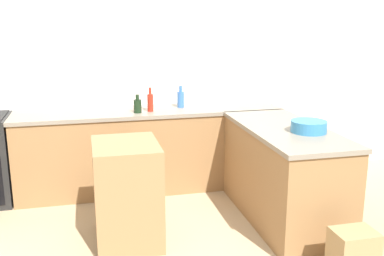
# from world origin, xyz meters

# --- Properties ---
(wall_back) EXTENTS (8.00, 0.06, 2.70)m
(wall_back) POSITION_xyz_m (0.00, 2.33, 1.35)
(wall_back) COLOR white
(wall_back) RESTS_ON ground_plane
(counter_back) EXTENTS (2.88, 0.63, 0.90)m
(counter_back) POSITION_xyz_m (0.00, 2.00, 0.45)
(counter_back) COLOR olive
(counter_back) RESTS_ON ground_plane
(counter_peninsula) EXTENTS (0.69, 1.60, 0.90)m
(counter_peninsula) POSITION_xyz_m (1.09, 0.91, 0.45)
(counter_peninsula) COLOR olive
(counter_peninsula) RESTS_ON ground_plane
(island_table) EXTENTS (0.54, 0.67, 0.87)m
(island_table) POSITION_xyz_m (-0.37, 0.82, 0.43)
(island_table) COLOR #997047
(island_table) RESTS_ON ground_plane
(mixing_bowl) EXTENTS (0.31, 0.31, 0.10)m
(mixing_bowl) POSITION_xyz_m (1.22, 0.71, 0.95)
(mixing_bowl) COLOR teal
(mixing_bowl) RESTS_ON counter_peninsula
(wine_bottle_dark) EXTENTS (0.08, 0.08, 0.19)m
(wine_bottle_dark) POSITION_xyz_m (-0.14, 1.87, 0.97)
(wine_bottle_dark) COLOR black
(wine_bottle_dark) RESTS_ON counter_back
(hot_sauce_bottle) EXTENTS (0.06, 0.06, 0.26)m
(hot_sauce_bottle) POSITION_xyz_m (-0.00, 1.91, 1.00)
(hot_sauce_bottle) COLOR red
(hot_sauce_bottle) RESTS_ON counter_back
(water_bottle_blue) EXTENTS (0.08, 0.08, 0.24)m
(water_bottle_blue) POSITION_xyz_m (0.36, 2.05, 0.99)
(water_bottle_blue) COLOR #386BB7
(water_bottle_blue) RESTS_ON counter_back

